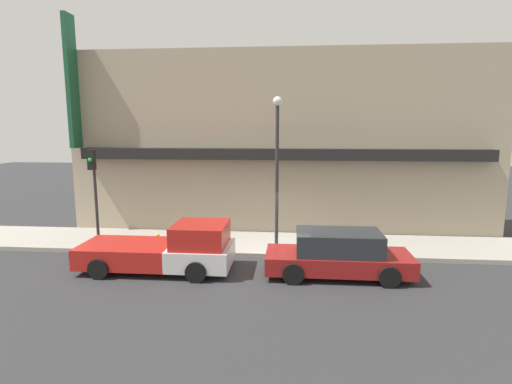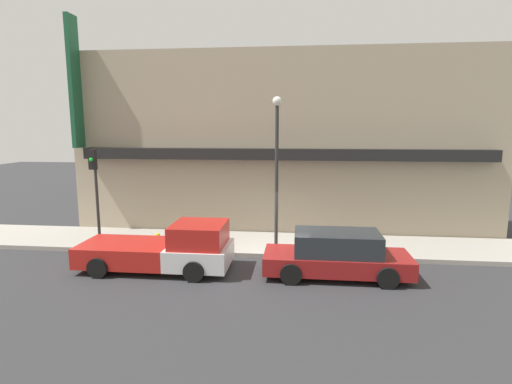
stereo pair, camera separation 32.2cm
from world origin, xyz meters
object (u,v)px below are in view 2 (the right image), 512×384
at_px(parked_car, 336,255).
at_px(fire_hydrant, 158,240).
at_px(pickup_truck, 166,249).
at_px(traffic_light, 95,180).
at_px(street_lamp, 277,157).

xyz_separation_m(parked_car, fire_hydrant, (-6.97, 2.01, -0.27)).
xyz_separation_m(pickup_truck, traffic_light, (-3.57, 2.02, 2.13)).
distance_m(fire_hydrant, traffic_light, 3.49).
relative_size(parked_car, traffic_light, 1.23).
relative_size(street_lamp, traffic_light, 1.51).
height_order(street_lamp, traffic_light, street_lamp).
bearing_deg(fire_hydrant, parked_car, -16.08).
bearing_deg(fire_hydrant, street_lamp, 3.53).
bearing_deg(street_lamp, traffic_light, -177.78).
bearing_deg(fire_hydrant, pickup_truck, -62.55).
relative_size(parked_car, street_lamp, 0.81).
xyz_separation_m(fire_hydrant, traffic_light, (-2.53, 0.01, 2.41)).
distance_m(parked_car, fire_hydrant, 7.26).
relative_size(fire_hydrant, traffic_light, 0.15).
relative_size(pickup_truck, parked_car, 1.09).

